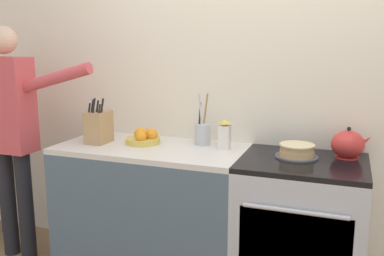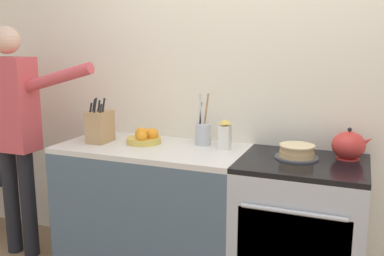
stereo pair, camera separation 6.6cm
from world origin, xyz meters
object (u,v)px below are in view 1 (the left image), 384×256
(layer_cake, at_px, (297,151))
(fruit_bowl, at_px, (144,138))
(person_baker, at_px, (11,123))
(tea_kettle, at_px, (348,144))
(milk_carton, at_px, (225,135))
(stove_range, at_px, (299,232))
(utensil_crock, at_px, (202,133))
(knife_block, at_px, (99,127))

(layer_cake, distance_m, fruit_bowl, 1.01)
(person_baker, bearing_deg, tea_kettle, 12.50)
(tea_kettle, height_order, fruit_bowl, tea_kettle)
(tea_kettle, height_order, milk_carton, milk_carton)
(tea_kettle, xyz_separation_m, person_baker, (-2.25, -0.28, 0.03))
(stove_range, xyz_separation_m, utensil_crock, (-0.68, 0.17, 0.53))
(stove_range, distance_m, fruit_bowl, 1.17)
(milk_carton, height_order, person_baker, person_baker)
(fruit_bowl, height_order, milk_carton, milk_carton)
(stove_range, xyz_separation_m, person_baker, (-2.01, -0.13, 0.56))
(knife_block, distance_m, milk_carton, 0.86)
(knife_block, distance_m, person_baker, 0.66)
(layer_cake, xyz_separation_m, milk_carton, (-0.46, 0.04, 0.05))
(stove_range, distance_m, person_baker, 2.09)
(stove_range, bearing_deg, knife_block, -179.09)
(tea_kettle, bearing_deg, person_baker, -172.86)
(stove_range, xyz_separation_m, fruit_bowl, (-1.06, 0.06, 0.49))
(utensil_crock, height_order, fruit_bowl, utensil_crock)
(utensil_crock, relative_size, person_baker, 0.21)
(fruit_bowl, height_order, person_baker, person_baker)
(layer_cake, relative_size, tea_kettle, 1.08)
(layer_cake, height_order, milk_carton, milk_carton)
(tea_kettle, distance_m, milk_carton, 0.75)
(tea_kettle, bearing_deg, layer_cake, -161.34)
(knife_block, height_order, milk_carton, knife_block)
(knife_block, xyz_separation_m, fruit_bowl, (0.30, 0.08, -0.07))
(stove_range, height_order, fruit_bowl, fruit_bowl)
(utensil_crock, bearing_deg, fruit_bowl, -164.29)
(stove_range, bearing_deg, utensil_crock, 166.23)
(tea_kettle, distance_m, knife_block, 1.61)
(layer_cake, distance_m, person_baker, 1.97)
(milk_carton, bearing_deg, person_baker, -171.35)
(utensil_crock, bearing_deg, knife_block, -164.66)
(knife_block, height_order, utensil_crock, utensil_crock)
(utensil_crock, bearing_deg, milk_carton, -21.29)
(layer_cake, bearing_deg, knife_block, -176.67)
(knife_block, bearing_deg, fruit_bowl, 14.87)
(utensil_crock, xyz_separation_m, milk_carton, (0.17, -0.07, 0.01))
(milk_carton, bearing_deg, stove_range, -11.06)
(tea_kettle, distance_m, utensil_crock, 0.92)
(fruit_bowl, bearing_deg, layer_cake, -0.18)
(knife_block, height_order, fruit_bowl, knife_block)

